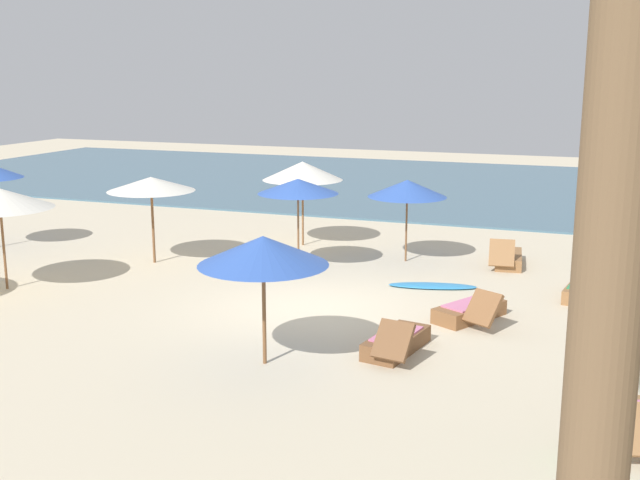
% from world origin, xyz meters
% --- Properties ---
extents(ground_plane, '(60.00, 60.00, 0.00)m').
position_xyz_m(ground_plane, '(0.00, 0.00, 0.00)').
color(ground_plane, beige).
extents(ocean_water, '(48.00, 16.00, 0.06)m').
position_xyz_m(ocean_water, '(0.00, 17.00, 0.03)').
color(ocean_water, '#476B7F').
rests_on(ocean_water, ground_plane).
extents(umbrella_2, '(1.84, 1.84, 2.13)m').
position_xyz_m(umbrella_2, '(-1.39, 2.67, 1.96)').
color(umbrella_2, brown).
rests_on(umbrella_2, ground_plane).
extents(umbrella_5, '(2.07, 2.07, 2.07)m').
position_xyz_m(umbrella_5, '(-4.91, 2.13, 1.90)').
color(umbrella_5, brown).
rests_on(umbrella_5, ground_plane).
extents(umbrella_6, '(1.89, 1.89, 1.99)m').
position_xyz_m(umbrella_6, '(0.73, 4.36, 1.78)').
color(umbrella_6, brown).
rests_on(umbrella_6, ground_plane).
extents(umbrella_7, '(2.09, 2.09, 2.22)m').
position_xyz_m(umbrella_7, '(-2.26, 5.14, 1.97)').
color(umbrella_7, brown).
rests_on(umbrella_7, ground_plane).
extents(umbrella_8, '(2.03, 2.03, 2.06)m').
position_xyz_m(umbrella_8, '(0.31, -2.98, 1.83)').
color(umbrella_8, brown).
rests_on(umbrella_8, ground_plane).
extents(lounger_0, '(1.31, 1.75, 0.71)m').
position_xyz_m(lounger_0, '(2.98, 0.33, 0.18)').
color(lounger_0, brown).
rests_on(lounger_0, ground_plane).
extents(lounger_1, '(0.77, 1.70, 0.74)m').
position_xyz_m(lounger_1, '(3.11, 4.77, 0.17)').
color(lounger_1, olive).
rests_on(lounger_1, ground_plane).
extents(lounger_2, '(0.83, 1.76, 0.69)m').
position_xyz_m(lounger_2, '(4.91, 2.53, 0.18)').
color(lounger_2, olive).
rests_on(lounger_2, ground_plane).
extents(lounger_3, '(0.87, 1.76, 0.70)m').
position_xyz_m(lounger_3, '(2.12, -1.78, 0.18)').
color(lounger_3, brown).
rests_on(lounger_3, ground_plane).
extents(person_1, '(0.39, 0.39, 1.67)m').
position_xyz_m(person_1, '(5.10, -4.55, 0.84)').
color(person_1, '#338C59').
rests_on(person_1, ground_plane).
extents(person_2, '(0.52, 0.52, 1.82)m').
position_xyz_m(person_2, '(5.42, 6.11, 0.92)').
color(person_2, '#26262D').
rests_on(person_2, ground_plane).
extents(surfboard, '(1.93, 0.92, 0.07)m').
position_xyz_m(surfboard, '(1.85, 2.28, 0.04)').
color(surfboard, '#338CCC').
rests_on(surfboard, ground_plane).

